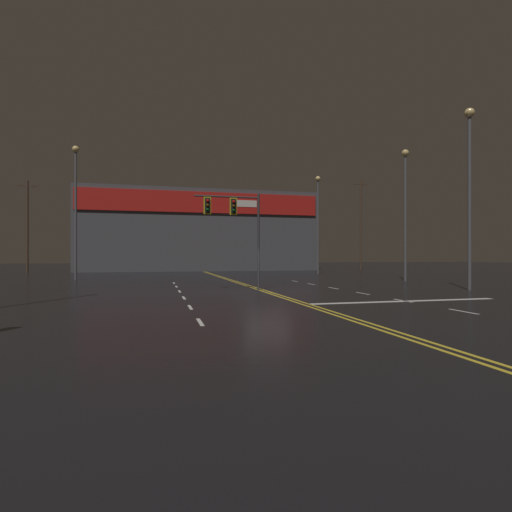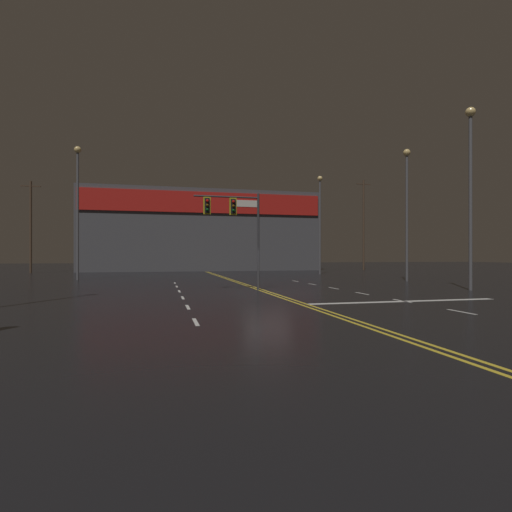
{
  "view_description": "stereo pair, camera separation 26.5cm",
  "coord_description": "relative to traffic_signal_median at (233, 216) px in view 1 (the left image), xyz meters",
  "views": [
    {
      "loc": [
        -6.0,
        -21.06,
        1.99
      ],
      "look_at": [
        0.0,
        2.82,
        2.0
      ],
      "focal_mm": 28.0,
      "sensor_mm": 36.0,
      "label": 1
    },
    {
      "loc": [
        -5.74,
        -21.12,
        1.99
      ],
      "look_at": [
        0.0,
        2.82,
        2.0
      ],
      "focal_mm": 28.0,
      "sensor_mm": 36.0,
      "label": 2
    }
  ],
  "objects": [
    {
      "name": "traffic_signal_median",
      "position": [
        0.0,
        0.0,
        0.0
      ],
      "size": [
        3.83,
        0.36,
        5.66
      ],
      "color": "#38383D",
      "rests_on": "ground"
    },
    {
      "name": "ground_plane",
      "position": [
        1.68,
        -1.58,
        -4.3
      ],
      "size": [
        200.0,
        200.0,
        0.0
      ],
      "primitive_type": "plane",
      "color": "black"
    },
    {
      "name": "building_backdrop",
      "position": [
        1.68,
        34.8,
        1.21
      ],
      "size": [
        32.15,
        10.23,
        10.98
      ],
      "color": "#4C4C51",
      "rests_on": "ground"
    },
    {
      "name": "streetlight_near_right",
      "position": [
        -10.81,
        13.21,
        2.68
      ],
      "size": [
        0.56,
        0.56,
        11.19
      ],
      "color": "#59595E",
      "rests_on": "ground"
    },
    {
      "name": "streetlight_far_right",
      "position": [
        15.0,
        5.32,
        2.31
      ],
      "size": [
        0.56,
        0.56,
        10.51
      ],
      "color": "#59595E",
      "rests_on": "ground"
    },
    {
      "name": "road_markings",
      "position": [
        2.53,
        -2.6,
        -4.3
      ],
      "size": [
        14.0,
        60.0,
        0.01
      ],
      "color": "gold",
      "rests_on": "ground"
    },
    {
      "name": "utility_pole_row",
      "position": [
        4.49,
        29.51,
        1.92
      ],
      "size": [
        45.65,
        0.26,
        12.97
      ],
      "color": "#4C3828",
      "rests_on": "ground"
    },
    {
      "name": "streetlight_median_approach",
      "position": [
        13.49,
        -3.07,
        2.39
      ],
      "size": [
        0.56,
        0.56,
        10.66
      ],
      "color": "#59595E",
      "rests_on": "ground"
    },
    {
      "name": "streetlight_near_left",
      "position": [
        13.14,
        18.6,
        2.51
      ],
      "size": [
        0.56,
        0.56,
        10.89
      ],
      "color": "#59595E",
      "rests_on": "ground"
    }
  ]
}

